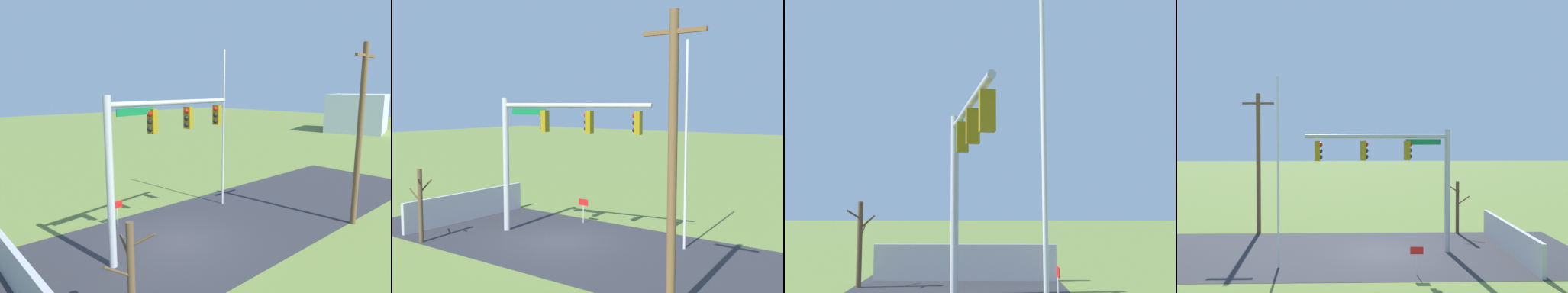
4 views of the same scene
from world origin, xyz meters
The scene contains 6 objects.
sidewalk_corner centered at (4.25, 0.10, 0.00)m, with size 6.00×6.00×0.01m, color #B7B5AD.
retaining_fence centered at (6.37, -0.14, 0.74)m, with size 0.20×7.49×1.47m, color #A8A8AD.
signal_mast centered at (1.06, -0.30, 4.50)m, with size 7.21×1.50×6.26m.
flagpole centered at (-4.84, -2.14, 4.28)m, with size 0.10×0.10×8.56m, color silver.
bare_tree centered at (4.70, 3.79, 1.67)m, with size 1.27×1.02×3.21m.
open_sign centered at (1.23, -3.22, 0.91)m, with size 0.56×0.04×1.22m.
Camera 3 is at (-14.07, -1.06, 3.12)m, focal length 44.90 mm.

